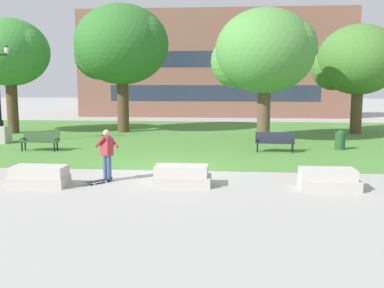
{
  "coord_description": "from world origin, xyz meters",
  "views": [
    {
      "loc": [
        2.26,
        -16.16,
        3.29
      ],
      "look_at": [
        1.03,
        -1.4,
        1.2
      ],
      "focal_mm": 42.0,
      "sensor_mm": 36.0,
      "label": 1
    }
  ],
  "objects_px": {
    "concrete_block_right": "(328,179)",
    "park_bench_near_right": "(275,141)",
    "person_skateboarder": "(107,152)",
    "concrete_block_center": "(39,176)",
    "trash_bin": "(340,139)",
    "park_bench_near_left": "(40,140)",
    "lamp_post_left": "(1,124)",
    "skateboard": "(98,181)",
    "concrete_block_left": "(182,176)"
  },
  "relations": [
    {
      "from": "concrete_block_right",
      "to": "park_bench_near_right",
      "type": "bearing_deg",
      "value": 97.3
    },
    {
      "from": "concrete_block_right",
      "to": "person_skateboarder",
      "type": "xyz_separation_m",
      "value": [
        -7.04,
        0.59,
        0.67
      ]
    },
    {
      "from": "skateboard",
      "to": "park_bench_near_right",
      "type": "relative_size",
      "value": 0.49
    },
    {
      "from": "park_bench_near_left",
      "to": "trash_bin",
      "type": "relative_size",
      "value": 1.9
    },
    {
      "from": "person_skateboarder",
      "to": "lamp_post_left",
      "type": "xyz_separation_m",
      "value": [
        -8.03,
        8.37,
        0.08
      ]
    },
    {
      "from": "concrete_block_center",
      "to": "skateboard",
      "type": "xyz_separation_m",
      "value": [
        1.75,
        0.49,
        -0.22
      ]
    },
    {
      "from": "concrete_block_left",
      "to": "person_skateboarder",
      "type": "relative_size",
      "value": 1.05
    },
    {
      "from": "concrete_block_left",
      "to": "park_bench_near_right",
      "type": "relative_size",
      "value": 0.98
    },
    {
      "from": "concrete_block_center",
      "to": "concrete_block_right",
      "type": "relative_size",
      "value": 1.0
    },
    {
      "from": "person_skateboarder",
      "to": "park_bench_near_right",
      "type": "distance_m",
      "value": 8.98
    },
    {
      "from": "skateboard",
      "to": "concrete_block_right",
      "type": "bearing_deg",
      "value": -1.41
    },
    {
      "from": "concrete_block_right",
      "to": "park_bench_near_right",
      "type": "distance_m",
      "value": 7.21
    },
    {
      "from": "park_bench_near_right",
      "to": "lamp_post_left",
      "type": "xyz_separation_m",
      "value": [
        -14.16,
        1.82,
        0.51
      ]
    },
    {
      "from": "park_bench_near_right",
      "to": "concrete_block_right",
      "type": "bearing_deg",
      "value": -82.7
    },
    {
      "from": "skateboard",
      "to": "park_bench_near_left",
      "type": "distance_m",
      "value": 7.96
    },
    {
      "from": "skateboard",
      "to": "park_bench_near_left",
      "type": "height_order",
      "value": "park_bench_near_left"
    },
    {
      "from": "concrete_block_right",
      "to": "skateboard",
      "type": "relative_size",
      "value": 2.0
    },
    {
      "from": "concrete_block_right",
      "to": "lamp_post_left",
      "type": "height_order",
      "value": "lamp_post_left"
    },
    {
      "from": "concrete_block_center",
      "to": "trash_bin",
      "type": "height_order",
      "value": "trash_bin"
    },
    {
      "from": "concrete_block_left",
      "to": "park_bench_near_right",
      "type": "height_order",
      "value": "park_bench_near_right"
    },
    {
      "from": "concrete_block_right",
      "to": "lamp_post_left",
      "type": "relative_size",
      "value": 0.35
    },
    {
      "from": "park_bench_near_right",
      "to": "skateboard",
      "type": "bearing_deg",
      "value": -132.2
    },
    {
      "from": "person_skateboarder",
      "to": "skateboard",
      "type": "bearing_deg",
      "value": -114.84
    },
    {
      "from": "skateboard",
      "to": "lamp_post_left",
      "type": "height_order",
      "value": "lamp_post_left"
    },
    {
      "from": "concrete_block_left",
      "to": "skateboard",
      "type": "xyz_separation_m",
      "value": [
        -2.73,
        0.04,
        -0.22
      ]
    },
    {
      "from": "skateboard",
      "to": "trash_bin",
      "type": "height_order",
      "value": "trash_bin"
    },
    {
      "from": "trash_bin",
      "to": "concrete_block_right",
      "type": "bearing_deg",
      "value": -105.65
    },
    {
      "from": "person_skateboarder",
      "to": "park_bench_near_left",
      "type": "xyz_separation_m",
      "value": [
        -4.87,
        6.01,
        -0.44
      ]
    },
    {
      "from": "skateboard",
      "to": "park_bench_near_left",
      "type": "relative_size",
      "value": 0.49
    },
    {
      "from": "person_skateboarder",
      "to": "lamp_post_left",
      "type": "height_order",
      "value": "lamp_post_left"
    },
    {
      "from": "park_bench_near_left",
      "to": "lamp_post_left",
      "type": "bearing_deg",
      "value": 143.24
    },
    {
      "from": "skateboard",
      "to": "trash_bin",
      "type": "bearing_deg",
      "value": 39.88
    },
    {
      "from": "trash_bin",
      "to": "person_skateboarder",
      "type": "bearing_deg",
      "value": -141.05
    },
    {
      "from": "person_skateboarder",
      "to": "trash_bin",
      "type": "height_order",
      "value": "person_skateboarder"
    },
    {
      "from": "concrete_block_center",
      "to": "concrete_block_right",
      "type": "distance_m",
      "value": 8.99
    },
    {
      "from": "concrete_block_left",
      "to": "park_bench_near_left",
      "type": "bearing_deg",
      "value": 138.89
    },
    {
      "from": "park_bench_near_left",
      "to": "concrete_block_right",
      "type": "bearing_deg",
      "value": -29.0
    },
    {
      "from": "concrete_block_right",
      "to": "skateboard",
      "type": "bearing_deg",
      "value": 178.59
    },
    {
      "from": "person_skateboarder",
      "to": "trash_bin",
      "type": "xyz_separation_m",
      "value": [
        9.31,
        7.53,
        -0.47
      ]
    },
    {
      "from": "concrete_block_right",
      "to": "skateboard",
      "type": "height_order",
      "value": "concrete_block_right"
    },
    {
      "from": "concrete_block_center",
      "to": "park_bench_near_left",
      "type": "bearing_deg",
      "value": 112.93
    },
    {
      "from": "person_skateboarder",
      "to": "park_bench_near_left",
      "type": "height_order",
      "value": "person_skateboarder"
    },
    {
      "from": "concrete_block_center",
      "to": "concrete_block_right",
      "type": "height_order",
      "value": "same"
    },
    {
      "from": "skateboard",
      "to": "park_bench_near_left",
      "type": "xyz_separation_m",
      "value": [
        -4.68,
        6.43,
        0.45
      ]
    },
    {
      "from": "park_bench_near_right",
      "to": "park_bench_near_left",
      "type": "bearing_deg",
      "value": -177.19
    },
    {
      "from": "person_skateboarder",
      "to": "park_bench_near_right",
      "type": "relative_size",
      "value": 0.93
    },
    {
      "from": "concrete_block_left",
      "to": "trash_bin",
      "type": "relative_size",
      "value": 1.87
    },
    {
      "from": "park_bench_near_right",
      "to": "trash_bin",
      "type": "height_order",
      "value": "trash_bin"
    },
    {
      "from": "park_bench_near_right",
      "to": "concrete_block_left",
      "type": "bearing_deg",
      "value": -117.14
    },
    {
      "from": "concrete_block_right",
      "to": "concrete_block_left",
      "type": "bearing_deg",
      "value": 178.24
    }
  ]
}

